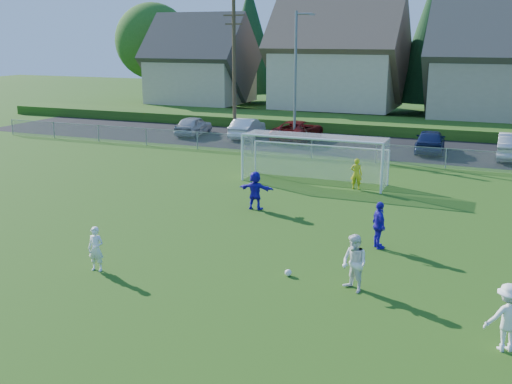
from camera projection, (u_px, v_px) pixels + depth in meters
ground at (148, 306)px, 16.85m from camera, size 160.00×160.00×0.00m
asphalt_lot at (363, 146)px, 41.46m from camera, size 60.00×60.00×0.00m
grass_embankment at (383, 126)px, 48.08m from camera, size 70.00×6.00×0.80m
soccer_ball at (288, 273)px, 18.95m from camera, size 0.22×0.22×0.22m
player_white_a at (96, 249)px, 19.25m from camera, size 0.57×0.41×1.47m
player_white_b at (354, 263)px, 17.66m from camera, size 1.07×1.03×1.75m
player_white_c at (508, 317)px, 14.31m from camera, size 1.27×1.03×1.71m
player_blue_a at (379, 225)px, 21.27m from camera, size 0.88×1.08×1.72m
player_blue_b at (255, 190)px, 26.12m from camera, size 1.59×0.55×1.70m
goalkeeper at (356, 174)px, 29.55m from camera, size 0.59×0.40×1.56m
car_a at (193, 126)px, 45.81m from camera, size 2.10×4.43×1.46m
car_b at (247, 128)px, 44.54m from camera, size 1.92×4.57×1.47m
car_c at (298, 131)px, 43.20m from camera, size 2.74×5.53×1.51m
car_e at (430, 141)px, 38.93m from camera, size 2.10×4.60×1.53m
soccer_goal at (315, 151)px, 30.80m from camera, size 7.42×1.90×2.50m
chainlink_fence at (343, 151)px, 36.38m from camera, size 52.06×0.06×1.20m
streetlight at (296, 75)px, 40.53m from camera, size 1.38×0.18×9.00m
utility_pole at (234, 68)px, 43.21m from camera, size 1.60×0.26×10.00m
houses_row at (426, 37)px, 52.28m from camera, size 53.90×11.45×13.27m
tree_row at (424, 41)px, 58.35m from camera, size 65.98×12.36×13.80m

